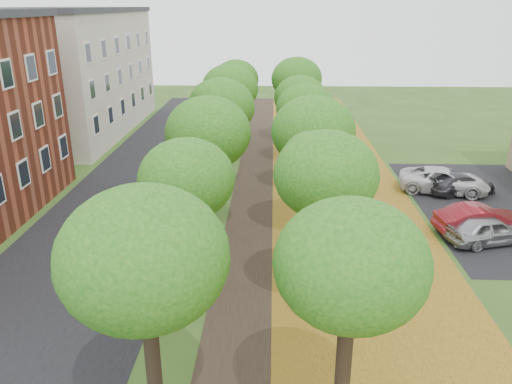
# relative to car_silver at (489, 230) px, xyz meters

# --- Properties ---
(street_asphalt) EXTENTS (8.00, 70.00, 0.01)m
(street_asphalt) POSITION_rel_car_silver_xyz_m (-18.50, 3.53, -0.69)
(street_asphalt) COLOR black
(street_asphalt) RESTS_ON ground
(footpath) EXTENTS (3.20, 70.00, 0.01)m
(footpath) POSITION_rel_car_silver_xyz_m (-11.00, 3.53, -0.69)
(footpath) COLOR black
(footpath) RESTS_ON ground
(leaf_verge) EXTENTS (7.50, 70.00, 0.01)m
(leaf_verge) POSITION_rel_car_silver_xyz_m (-6.00, 3.53, -0.69)
(leaf_verge) COLOR #A8771F
(leaf_verge) RESTS_ON ground
(parking_lot) EXTENTS (9.00, 16.00, 0.01)m
(parking_lot) POSITION_rel_car_silver_xyz_m (2.50, 4.53, -0.69)
(parking_lot) COLOR black
(parking_lot) RESTS_ON ground
(tree_row_west) EXTENTS (3.72, 33.72, 6.46)m
(tree_row_west) POSITION_rel_car_silver_xyz_m (-13.20, 3.53, 4.15)
(tree_row_west) COLOR black
(tree_row_west) RESTS_ON ground
(tree_row_east) EXTENTS (3.72, 33.72, 6.46)m
(tree_row_east) POSITION_rel_car_silver_xyz_m (-8.40, 3.53, 4.15)
(tree_row_east) COLOR black
(tree_row_east) RESTS_ON ground
(building_cream) EXTENTS (10.30, 20.30, 10.40)m
(building_cream) POSITION_rel_car_silver_xyz_m (-28.00, 21.53, 4.52)
(building_cream) COLOR beige
(building_cream) RESTS_ON ground
(car_silver) EXTENTS (4.35, 2.66, 1.38)m
(car_silver) POSITION_rel_car_silver_xyz_m (0.00, 0.00, 0.00)
(car_silver) COLOR #9F9FA4
(car_silver) RESTS_ON ground
(car_red) EXTENTS (4.57, 2.10, 1.45)m
(car_red) POSITION_rel_car_silver_xyz_m (0.00, 0.99, 0.03)
(car_red) COLOR maroon
(car_red) RESTS_ON ground
(car_grey) EXTENTS (4.52, 2.82, 1.22)m
(car_grey) POSITION_rel_car_silver_xyz_m (1.02, 6.71, -0.08)
(car_grey) COLOR #37373C
(car_grey) RESTS_ON ground
(car_white) EXTENTS (5.60, 3.49, 1.44)m
(car_white) POSITION_rel_car_silver_xyz_m (0.08, 6.92, 0.03)
(car_white) COLOR silver
(car_white) RESTS_ON ground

